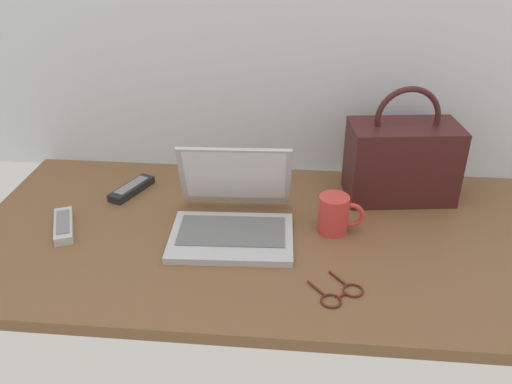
# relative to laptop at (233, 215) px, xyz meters

# --- Properties ---
(desk) EXTENTS (1.60, 0.76, 0.03)m
(desk) POSITION_rel_laptop_xyz_m (0.12, -0.01, -0.06)
(desk) COLOR brown
(desk) RESTS_ON ground
(laptop) EXTENTS (0.32, 0.31, 0.21)m
(laptop) POSITION_rel_laptop_xyz_m (0.00, 0.00, 0.00)
(laptop) COLOR #B2B5BA
(laptop) RESTS_ON desk
(coffee_mug) EXTENTS (0.12, 0.08, 0.10)m
(coffee_mug) POSITION_rel_laptop_xyz_m (0.26, 0.02, 0.01)
(coffee_mug) COLOR red
(coffee_mug) RESTS_ON desk
(remote_control_near) EXTENTS (0.11, 0.17, 0.02)m
(remote_control_near) POSITION_rel_laptop_xyz_m (-0.33, 0.18, -0.03)
(remote_control_near) COLOR black
(remote_control_near) RESTS_ON desk
(remote_control_far) EXTENTS (0.10, 0.17, 0.02)m
(remote_control_far) POSITION_rel_laptop_xyz_m (-0.44, -0.04, -0.03)
(remote_control_far) COLOR #B7B7B7
(remote_control_far) RESTS_ON desk
(eyeglasses) EXTENTS (0.14, 0.14, 0.01)m
(eyeglasses) POSITION_rel_laptop_xyz_m (0.27, -0.24, -0.04)
(eyeglasses) COLOR #591E19
(eyeglasses) RESTS_ON desk
(handbag) EXTENTS (0.32, 0.20, 0.33)m
(handbag) POSITION_rel_laptop_xyz_m (0.45, 0.23, 0.07)
(handbag) COLOR #3F1919
(handbag) RESTS_ON desk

